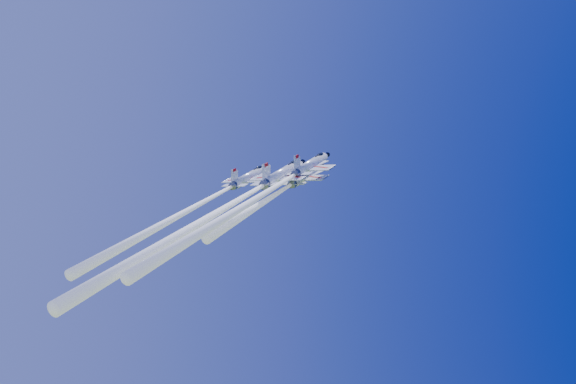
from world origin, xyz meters
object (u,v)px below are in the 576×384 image
jet_lead (278,193)px  jet_right (259,197)px  jet_slot (221,210)px  jet_left (196,206)px

jet_lead → jet_right: size_ratio=0.71×
jet_slot → jet_right: bearing=61.0°
jet_lead → jet_left: size_ratio=0.77×
jet_right → jet_slot: bearing=-119.0°
jet_lead → jet_slot: 16.72m
jet_left → jet_slot: size_ratio=0.88×
jet_slot → jet_lead: bearing=88.3°
jet_left → jet_right: 12.76m
jet_left → jet_right: size_ratio=0.92×
jet_right → jet_lead: bearing=103.4°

